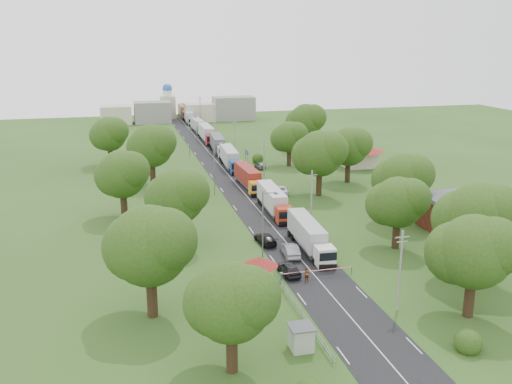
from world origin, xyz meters
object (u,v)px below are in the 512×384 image
object	(u,v)px
truck_0	(309,235)
pedestrian_near	(307,275)
car_lane_front	(289,269)
info_sign	(247,155)
boom_barrier	(306,272)
guard_booth	(259,267)
car_lane_mid	(290,250)

from	to	relation	value
truck_0	pedestrian_near	distance (m)	10.57
pedestrian_near	car_lane_front	bearing A→B (deg)	117.53
pedestrian_near	info_sign	bearing A→B (deg)	81.39
boom_barrier	guard_booth	distance (m)	5.98
truck_0	car_lane_front	bearing A→B (deg)	-124.83
boom_barrier	truck_0	distance (m)	9.85
boom_barrier	guard_booth	bearing A→B (deg)	-179.99
info_sign	pedestrian_near	distance (m)	61.11
pedestrian_near	guard_booth	bearing A→B (deg)	170.73
truck_0	car_lane_mid	distance (m)	3.69
boom_barrier	pedestrian_near	bearing A→B (deg)	-105.40
boom_barrier	truck_0	world-z (taller)	truck_0
info_sign	car_lane_front	distance (m)	58.78
guard_booth	pedestrian_near	xyz separation A→B (m)	(5.65, -0.69, -1.32)
truck_0	pedestrian_near	xyz separation A→B (m)	(-3.63, -9.84, -1.27)
truck_0	car_lane_front	world-z (taller)	truck_0
car_lane_mid	car_lane_front	bearing A→B (deg)	75.67
info_sign	pedestrian_near	world-z (taller)	info_sign
info_sign	pedestrian_near	xyz separation A→B (m)	(-6.75, -60.70, -2.16)
boom_barrier	info_sign	distance (m)	60.39
car_lane_mid	guard_booth	bearing A→B (deg)	55.60
car_lane_mid	truck_0	bearing A→B (deg)	-148.23
boom_barrier	car_lane_front	size ratio (longest dim) A/B	1.99
car_lane_front	info_sign	bearing A→B (deg)	-102.09
boom_barrier	pedestrian_near	size ratio (longest dim) A/B	5.47
boom_barrier	car_lane_mid	size ratio (longest dim) A/B	1.84
boom_barrier	info_sign	bearing A→B (deg)	83.76
guard_booth	info_sign	bearing A→B (deg)	78.32
truck_0	car_lane_mid	world-z (taller)	truck_0
guard_booth	car_lane_mid	size ratio (longest dim) A/B	0.88
truck_0	guard_booth	bearing A→B (deg)	-135.42
car_lane_mid	pedestrian_near	xyz separation A→B (m)	(-0.55, -8.28, 0.02)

